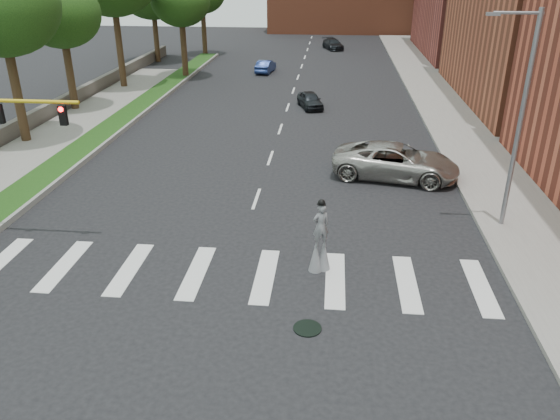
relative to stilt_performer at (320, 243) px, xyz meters
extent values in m
plane|color=black|center=(-3.26, -1.65, -1.13)|extent=(160.00, 160.00, 0.00)
cube|color=#183C11|center=(-14.76, 18.35, -1.00)|extent=(2.00, 60.00, 0.25)
cube|color=gray|center=(-13.71, 18.35, -0.99)|extent=(0.20, 60.00, 0.28)
cube|color=gray|center=(9.24, 23.35, -1.04)|extent=(5.00, 90.00, 0.18)
cube|color=#554F48|center=(-20.26, 20.35, -0.58)|extent=(0.50, 56.00, 1.10)
cylinder|color=black|center=(-0.26, -3.65, -1.11)|extent=(0.90, 0.90, 0.04)
cylinder|color=slate|center=(7.74, 4.35, 3.37)|extent=(0.20, 0.20, 9.00)
cylinder|color=slate|center=(6.94, 4.35, 7.67)|extent=(1.80, 0.12, 0.12)
cube|color=slate|center=(6.04, 4.35, 7.62)|extent=(0.50, 0.18, 0.12)
cylinder|color=gold|center=(-11.66, 1.35, 4.67)|extent=(5.20, 0.14, 0.14)
cube|color=black|center=(-9.76, 1.35, 4.17)|extent=(0.28, 0.18, 0.75)
cylinder|color=#FF0C0C|center=(-9.76, 1.25, 4.42)|extent=(0.18, 0.06, 0.18)
cylinder|color=#362515|center=(0.15, 0.07, -0.64)|extent=(0.07, 0.07, 0.97)
cylinder|color=#362515|center=(-0.15, -0.07, -0.64)|extent=(0.07, 0.07, 0.97)
cone|color=slate|center=(0.15, 0.07, -0.52)|extent=(0.52, 0.52, 1.21)
cone|color=slate|center=(-0.15, -0.07, -0.52)|extent=(0.52, 0.52, 1.21)
imported|color=slate|center=(0.00, 0.00, 0.70)|extent=(0.74, 0.64, 1.72)
sphere|color=black|center=(0.00, 0.00, 1.62)|extent=(0.26, 0.26, 0.26)
cylinder|color=black|center=(0.00, 0.00, 1.57)|extent=(0.34, 0.34, 0.02)
cube|color=gold|center=(-0.06, 0.13, 1.18)|extent=(0.22, 0.05, 0.10)
imported|color=#A8A59E|center=(3.68, 9.87, -0.22)|extent=(7.01, 4.21, 1.82)
imported|color=black|center=(-1.51, 24.37, -0.51)|extent=(2.49, 3.88, 1.23)
imported|color=navy|center=(-6.70, 38.36, -0.49)|extent=(1.81, 4.01, 1.28)
imported|color=black|center=(-0.03, 54.83, -0.48)|extent=(3.15, 4.81, 1.29)
cylinder|color=#362515|center=(-18.97, 13.77, 2.12)|extent=(0.56, 0.56, 6.48)
cylinder|color=#362515|center=(-19.41, 21.83, 1.68)|extent=(0.56, 0.56, 5.61)
ellipsoid|color=#16350F|center=(-19.41, 21.83, 5.91)|extent=(5.70, 5.70, 4.85)
cylinder|color=#362515|center=(-18.54, 29.97, 2.58)|extent=(0.56, 0.56, 7.41)
cylinder|color=#362515|center=(-19.63, 43.78, 1.77)|extent=(0.56, 0.56, 5.80)
cylinder|color=#362515|center=(-14.16, 35.01, 1.72)|extent=(0.56, 0.56, 5.69)
ellipsoid|color=#16350F|center=(-14.16, 35.01, 5.94)|extent=(5.50, 5.50, 4.67)
cylinder|color=#362515|center=(-15.35, 48.89, 1.69)|extent=(0.56, 0.56, 5.64)
camera|label=1|loc=(0.25, -17.71, 9.50)|focal=35.00mm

